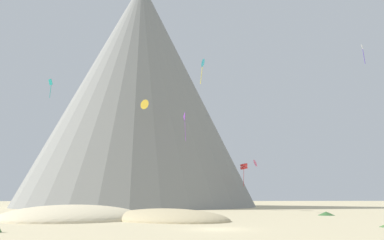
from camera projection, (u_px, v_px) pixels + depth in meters
The scene contains 15 objects.
ground_plane at pixel (218, 229), 33.15m from camera, with size 400.00×400.00×0.00m, color beige.
dune_foreground_left at pixel (166, 220), 45.97m from camera, with size 16.74×11.07×2.55m, color #C6B284.
dune_foreground_right at pixel (72, 219), 48.27m from camera, with size 17.06×18.65×3.33m, color beige.
bush_low_patch at pixel (119, 216), 45.61m from camera, with size 1.87×1.87×0.96m, color #386633.
bush_far_right at pixel (326, 213), 56.96m from camera, with size 2.37×2.37×0.53m, color #386633.
rock_massif at pixel (137, 96), 112.34m from camera, with size 71.37×71.37×63.96m.
kite_red_low at pixel (244, 167), 88.92m from camera, with size 1.58×1.54×5.04m.
kite_cyan_mid at pixel (202, 63), 65.19m from camera, with size 1.09×1.52×4.21m.
kite_white_mid at pixel (363, 50), 62.08m from camera, with size 0.63×0.58×3.20m.
kite_lime_mid at pixel (81, 140), 93.35m from camera, with size 0.60×0.79×1.39m.
kite_indigo_low at pixel (124, 178), 91.58m from camera, with size 1.43×1.47×1.20m.
kite_gold_mid at pixel (145, 105), 84.56m from camera, with size 2.01×1.56×2.12m.
kite_violet_mid at pixel (184, 117), 82.22m from camera, with size 0.67×2.19×6.05m.
kite_teal_mid at pixel (50, 84), 65.72m from camera, with size 0.89×1.05×3.13m.
kite_rainbow_low at pixel (255, 163), 69.25m from camera, with size 1.23×1.44×1.29m.
Camera 1 is at (-4.20, -34.04, 2.65)m, focal length 37.87 mm.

